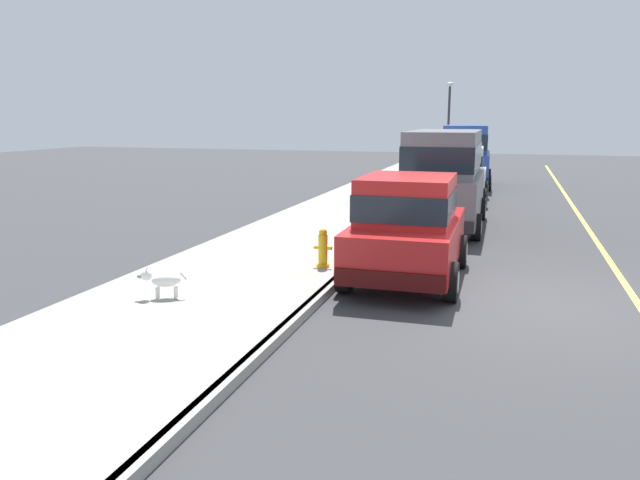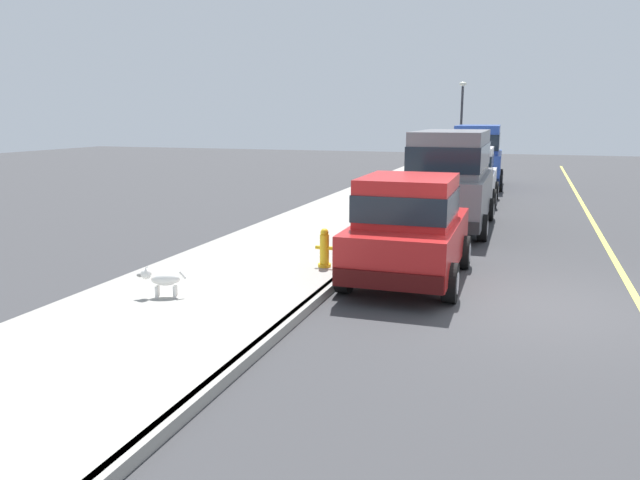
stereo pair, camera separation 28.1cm
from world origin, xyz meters
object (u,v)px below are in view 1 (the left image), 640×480
Objects in this scene: car_white_hatchback at (458,174)px; dog_white at (162,280)px; car_red_hatchback at (408,227)px; street_lamp at (449,116)px; fire_hydrant at (323,249)px; car_blue_van at (466,153)px; car_grey_van at (444,175)px.

car_white_hatchback is 13.48m from dog_white.
dog_white is (-3.32, -2.64, -0.55)m from car_red_hatchback.
car_red_hatchback is 4.28m from dog_white.
car_red_hatchback is 5.35× the size of dog_white.
street_lamp is (1.88, 24.01, 2.48)m from dog_white.
street_lamp is (0.10, 21.40, 2.43)m from fire_hydrant.
car_blue_van is at bearing 90.44° from car_red_hatchback.
car_red_hatchback is at bearing -86.12° from street_lamp.
fire_hydrant reaches higher than dog_white.
car_blue_van reaches higher than car_white_hatchback.
street_lamp is (-1.47, 10.97, 1.93)m from car_white_hatchback.
car_grey_van reaches higher than fire_hydrant.
street_lamp is (-1.33, 5.85, 1.51)m from car_blue_van.
car_blue_van is (-0.12, 15.52, 0.42)m from car_red_hatchback.
car_blue_van is 6.96× the size of dog_white.
street_lamp is (-1.45, 21.37, 1.93)m from car_red_hatchback.
car_grey_van is 1.11× the size of street_lamp.
car_blue_van is at bearing -77.19° from street_lamp.
car_white_hatchback is 5.29× the size of fire_hydrant.
dog_white is at bearing -104.38° from car_white_hatchback.
dog_white is 24.21m from street_lamp.
fire_hydrant is at bearing -90.27° from street_lamp.
car_red_hatchback reaches higher than fire_hydrant.
street_lamp is at bearing 97.63° from car_white_hatchback.
car_white_hatchback is 0.87× the size of street_lamp.
street_lamp reaches higher than car_red_hatchback.
car_red_hatchback is 5.27× the size of fire_hydrant.
car_white_hatchback is at bearing 90.05° from car_grey_van.
car_grey_van is 0.99× the size of car_blue_van.
car_white_hatchback reaches higher than dog_white.
car_red_hatchback is at bearing -89.56° from car_blue_van.
car_grey_van is at bearing -89.95° from car_white_hatchback.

